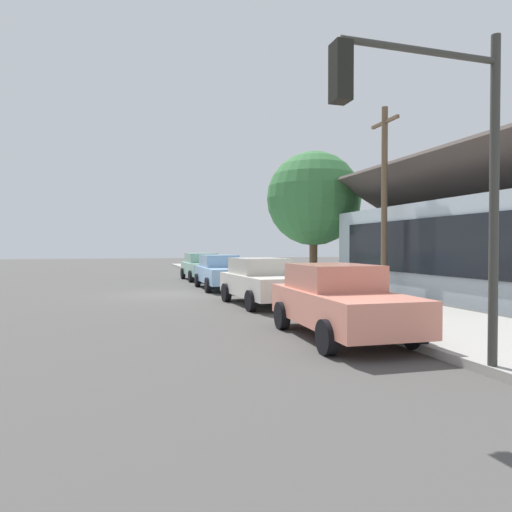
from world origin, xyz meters
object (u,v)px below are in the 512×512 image
at_px(car_skyblue, 220,272).
at_px(fire_hydrant_red, 307,291).
at_px(shade_tree, 314,199).
at_px(traffic_light_main, 436,144).
at_px(car_ivory, 262,281).
at_px(car_seafoam, 202,266).
at_px(utility_pole_wooden, 384,198).
at_px(car_coral, 339,300).

xyz_separation_m(car_skyblue, fire_hydrant_red, (6.72, 1.53, -0.32)).
xyz_separation_m(shade_tree, traffic_light_main, (17.55, -5.90, -1.13)).
distance_m(car_ivory, shade_tree, 10.74).
bearing_deg(traffic_light_main, car_seafoam, 179.11).
height_order(shade_tree, utility_pole_wooden, utility_pole_wooden).
distance_m(traffic_light_main, utility_pole_wooden, 11.66).
distance_m(car_seafoam, utility_pole_wooden, 12.65).
bearing_deg(utility_pole_wooden, shade_tree, 178.13).
relative_size(car_seafoam, utility_pole_wooden, 0.62).
height_order(car_seafoam, utility_pole_wooden, utility_pole_wooden).
xyz_separation_m(car_skyblue, traffic_light_main, (15.31, -0.13, 2.68)).
distance_m(car_skyblue, car_coral, 11.93).
bearing_deg(car_coral, car_ivory, -178.51).
xyz_separation_m(car_seafoam, car_skyblue, (5.93, -0.20, -0.00)).
distance_m(car_coral, shade_tree, 15.75).
distance_m(car_skyblue, car_ivory, 6.09).
distance_m(car_skyblue, utility_pole_wooden, 8.15).
bearing_deg(car_seafoam, traffic_light_main, -1.97).
distance_m(car_skyblue, traffic_light_main, 15.54).
distance_m(car_coral, fire_hydrant_red, 5.42).
xyz_separation_m(car_coral, fire_hydrant_red, (-5.21, 1.47, -0.32)).
bearing_deg(utility_pole_wooden, fire_hydrant_red, -68.18).
relative_size(car_skyblue, traffic_light_main, 0.93).
height_order(car_coral, fire_hydrant_red, car_coral).
bearing_deg(car_coral, fire_hydrant_red, 166.65).
relative_size(utility_pole_wooden, fire_hydrant_red, 10.56).
distance_m(shade_tree, utility_pole_wooden, 7.40).
bearing_deg(fire_hydrant_red, car_skyblue, -167.18).
xyz_separation_m(car_ivory, fire_hydrant_red, (0.63, 1.38, -0.32)).
height_order(car_skyblue, utility_pole_wooden, utility_pole_wooden).
height_order(car_ivory, fire_hydrant_red, car_ivory).
bearing_deg(car_seafoam, car_ivory, -1.30).
height_order(car_skyblue, shade_tree, shade_tree).
height_order(car_ivory, shade_tree, shade_tree).
relative_size(car_seafoam, shade_tree, 0.64).
bearing_deg(car_seafoam, shade_tree, 55.44).
height_order(car_seafoam, car_ivory, same).
bearing_deg(car_seafoam, fire_hydrant_red, 4.92).
relative_size(car_ivory, utility_pole_wooden, 0.59).
height_order(car_seafoam, car_skyblue, same).
bearing_deg(car_ivory, car_seafoam, 176.57).
xyz_separation_m(car_seafoam, car_ivory, (12.01, -0.05, -0.00)).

